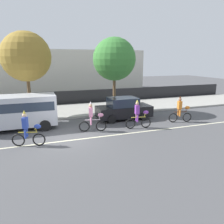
% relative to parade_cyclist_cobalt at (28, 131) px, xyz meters
% --- Properties ---
extents(ground_plane, '(80.00, 80.00, 0.00)m').
position_rel_parade_cyclist_cobalt_xyz_m(ground_plane, '(2.01, 0.59, -0.84)').
color(ground_plane, '#4C4C4F').
extents(road_centre_line, '(36.00, 0.14, 0.01)m').
position_rel_parade_cyclist_cobalt_xyz_m(road_centre_line, '(2.01, 0.09, -0.84)').
color(road_centre_line, beige).
rests_on(road_centre_line, ground).
extents(sidewalk_curb, '(60.00, 5.00, 0.15)m').
position_rel_parade_cyclist_cobalt_xyz_m(sidewalk_curb, '(2.01, 7.09, -0.77)').
color(sidewalk_curb, '#9E9B93').
rests_on(sidewalk_curb, ground).
extents(fence_line, '(40.00, 0.08, 1.40)m').
position_rel_parade_cyclist_cobalt_xyz_m(fence_line, '(2.01, 9.99, -0.14)').
color(fence_line, black).
rests_on(fence_line, ground).
extents(building_backdrop, '(28.00, 8.00, 5.53)m').
position_rel_parade_cyclist_cobalt_xyz_m(building_backdrop, '(0.04, 18.59, 1.92)').
color(building_backdrop, beige).
rests_on(building_backdrop, ground).
extents(parade_cyclist_cobalt, '(1.68, 0.61, 1.92)m').
position_rel_parade_cyclist_cobalt_xyz_m(parade_cyclist_cobalt, '(0.00, 0.00, 0.00)').
color(parade_cyclist_cobalt, black).
rests_on(parade_cyclist_cobalt, ground).
extents(parade_cyclist_pink, '(1.69, 0.58, 1.92)m').
position_rel_parade_cyclist_cobalt_xyz_m(parade_cyclist_pink, '(3.74, 1.21, 0.00)').
color(parade_cyclist_pink, black).
rests_on(parade_cyclist_pink, ground).
extents(parade_cyclist_purple, '(1.71, 0.52, 1.92)m').
position_rel_parade_cyclist_cobalt_xyz_m(parade_cyclist_purple, '(6.71, 0.84, 0.00)').
color(parade_cyclist_purple, black).
rests_on(parade_cyclist_purple, ground).
extents(parade_cyclist_orange, '(1.70, 0.55, 1.92)m').
position_rel_parade_cyclist_cobalt_xyz_m(parade_cyclist_orange, '(10.20, 1.15, 0.00)').
color(parade_cyclist_orange, black).
rests_on(parade_cyclist_orange, ground).
extents(parked_van_silver, '(5.00, 2.22, 2.18)m').
position_rel_parade_cyclist_cobalt_xyz_m(parked_van_silver, '(-0.71, 3.29, 0.44)').
color(parked_van_silver, silver).
rests_on(parked_van_silver, ground).
extents(parked_car_black, '(4.10, 1.92, 1.64)m').
position_rel_parade_cyclist_cobalt_xyz_m(parked_car_black, '(6.67, 3.31, -0.06)').
color(parked_car_black, black).
rests_on(parked_car_black, ground).
extents(street_tree_near_lamp, '(3.53, 3.53, 6.22)m').
position_rel_parade_cyclist_cobalt_xyz_m(street_tree_near_lamp, '(0.06, 5.61, 3.75)').
color(street_tree_near_lamp, brown).
rests_on(street_tree_near_lamp, sidewalk_curb).
extents(street_tree_far_corner, '(3.40, 3.40, 5.98)m').
position_rel_parade_cyclist_cobalt_xyz_m(street_tree_far_corner, '(6.61, 5.19, 3.58)').
color(street_tree_far_corner, brown).
rests_on(street_tree_far_corner, sidewalk_curb).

